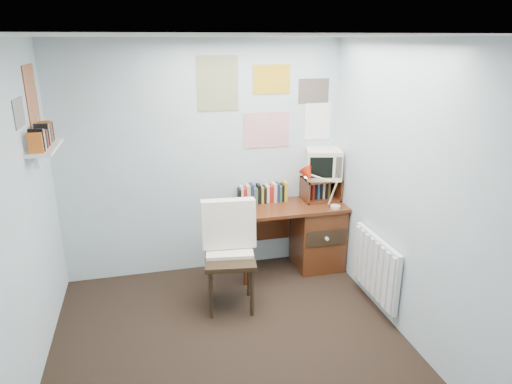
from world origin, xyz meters
TOP-DOWN VIEW (x-y plane):
  - ground at (0.00, 0.00)m, footprint 3.50×3.50m
  - back_wall at (0.00, 1.75)m, footprint 3.00×0.02m
  - left_wall at (-1.50, 0.00)m, footprint 0.02×3.50m
  - right_wall at (1.50, 0.00)m, footprint 0.02×3.50m
  - ceiling at (0.00, 0.00)m, footprint 3.00×3.50m
  - desk at (1.17, 1.48)m, footprint 1.20×0.55m
  - desk_chair at (0.11, 0.87)m, footprint 0.58×0.56m
  - desk_lamp at (1.34, 1.29)m, footprint 0.30×0.26m
  - tv_riser at (1.29, 1.59)m, footprint 0.40×0.30m
  - crt_tv at (1.31, 1.61)m, footprint 0.45×0.43m
  - book_row at (0.66, 1.66)m, footprint 0.60×0.14m
  - radiator at (1.46, 0.55)m, footprint 0.09×0.80m
  - wall_shelf at (-1.40, 1.10)m, footprint 0.20×0.62m
  - posters_back at (0.70, 1.74)m, footprint 1.20×0.01m
  - posters_left at (-1.49, 1.10)m, footprint 0.01×0.70m

SIDE VIEW (x-z plane):
  - ground at x=0.00m, z-range 0.00..0.00m
  - desk at x=1.17m, z-range 0.03..0.79m
  - radiator at x=1.46m, z-range 0.12..0.72m
  - desk_chair at x=0.11m, z-range 0.00..1.01m
  - book_row at x=0.66m, z-range 0.76..0.98m
  - tv_riser at x=1.29m, z-range 0.76..1.01m
  - desk_lamp at x=1.34m, z-range 0.76..1.15m
  - crt_tv at x=1.31m, z-range 1.01..1.37m
  - back_wall at x=0.00m, z-range 0.00..2.50m
  - left_wall at x=-1.50m, z-range 0.00..2.50m
  - right_wall at x=1.50m, z-range 0.00..2.50m
  - wall_shelf at x=-1.40m, z-range 1.50..1.74m
  - posters_back at x=0.70m, z-range 1.40..2.30m
  - posters_left at x=-1.49m, z-range 1.70..2.30m
  - ceiling at x=0.00m, z-range 2.49..2.51m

